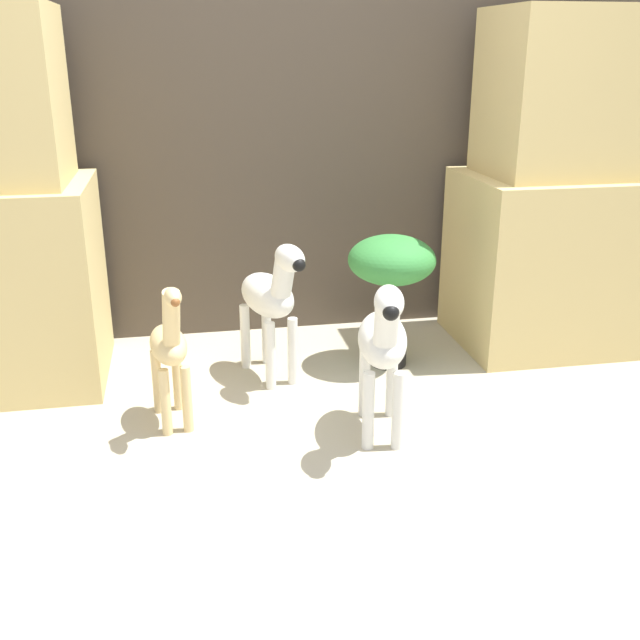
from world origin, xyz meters
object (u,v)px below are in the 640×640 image
at_px(giraffe_figurine, 170,348).
at_px(zebra_left, 271,296).
at_px(potted_palm_front, 392,267).
at_px(zebra_right, 383,341).

bearing_deg(giraffe_figurine, zebra_left, 39.47).
height_order(zebra_left, potted_palm_front, zebra_left).
relative_size(zebra_right, zebra_left, 1.00).
distance_m(zebra_right, zebra_left, 0.69).
bearing_deg(zebra_left, giraffe_figurine, -140.53).
xyz_separation_m(zebra_left, giraffe_figurine, (-0.44, -0.36, -0.07)).
bearing_deg(zebra_right, zebra_left, 118.90).
bearing_deg(zebra_right, giraffe_figurine, 162.34).
bearing_deg(potted_palm_front, zebra_left, -174.02).
height_order(giraffe_figurine, potted_palm_front, potted_palm_front).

